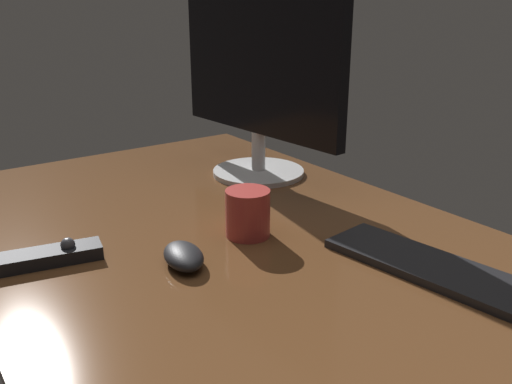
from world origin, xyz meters
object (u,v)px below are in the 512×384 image
(monitor, at_px, (259,64))
(computer_mouse, at_px, (183,256))
(media_remote, at_px, (52,255))
(coffee_mug, at_px, (248,213))
(keyboard, at_px, (465,280))

(monitor, bearing_deg, computer_mouse, -54.33)
(media_remote, bearing_deg, monitor, 30.27)
(media_remote, distance_m, coffee_mug, 0.34)
(keyboard, distance_m, computer_mouse, 0.43)
(coffee_mug, bearing_deg, monitor, 141.17)
(computer_mouse, height_order, coffee_mug, coffee_mug)
(keyboard, relative_size, media_remote, 2.73)
(monitor, distance_m, media_remote, 0.63)
(computer_mouse, bearing_deg, keyboard, 58.84)
(keyboard, bearing_deg, coffee_mug, -161.63)
(keyboard, distance_m, coffee_mug, 0.38)
(monitor, height_order, coffee_mug, monitor)
(coffee_mug, bearing_deg, computer_mouse, -76.85)
(keyboard, xyz_separation_m, media_remote, (-0.43, -0.48, 0.01))
(media_remote, bearing_deg, keyboard, -30.33)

